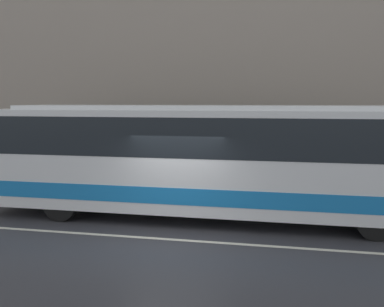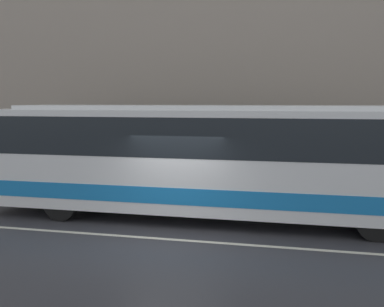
{
  "view_description": "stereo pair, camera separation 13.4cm",
  "coord_description": "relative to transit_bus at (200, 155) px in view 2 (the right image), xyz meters",
  "views": [
    {
      "loc": [
        2.65,
        -9.9,
        3.41
      ],
      "look_at": [
        0.14,
        2.1,
        1.89
      ],
      "focal_mm": 40.0,
      "sensor_mm": 36.0,
      "label": 1
    },
    {
      "loc": [
        2.78,
        -9.87,
        3.41
      ],
      "look_at": [
        0.14,
        2.1,
        1.89
      ],
      "focal_mm": 40.0,
      "sensor_mm": 36.0,
      "label": 2
    }
  ],
  "objects": [
    {
      "name": "sidewalk",
      "position": [
        -0.37,
        3.28,
        -1.76
      ],
      "size": [
        60.0,
        2.76,
        0.17
      ],
      "color": "#A09E99",
      "rests_on": "ground_plane"
    },
    {
      "name": "building_facade",
      "position": [
        -0.37,
        4.8,
        4.81
      ],
      "size": [
        60.0,
        0.35,
        13.75
      ],
      "color": "gray",
      "rests_on": "ground_plane"
    },
    {
      "name": "ground_plane",
      "position": [
        -0.37,
        -2.1,
        -1.85
      ],
      "size": [
        60.0,
        60.0,
        0.0
      ],
      "primitive_type": "plane",
      "color": "#333338"
    },
    {
      "name": "lane_stripe",
      "position": [
        -0.37,
        -2.1,
        -1.84
      ],
      "size": [
        54.0,
        0.14,
        0.01
      ],
      "color": "beige",
      "rests_on": "ground_plane"
    },
    {
      "name": "transit_bus",
      "position": [
        0.0,
        0.0,
        0.0
      ],
      "size": [
        12.46,
        2.56,
        3.28
      ],
      "color": "white",
      "rests_on": "ground_plane"
    }
  ]
}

